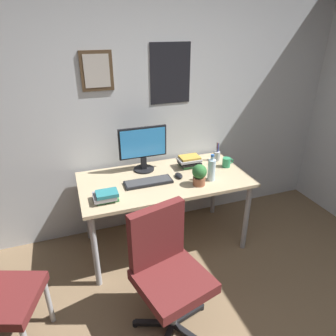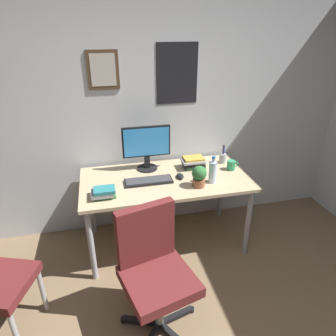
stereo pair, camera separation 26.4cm
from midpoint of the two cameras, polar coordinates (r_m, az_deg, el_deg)
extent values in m
cube|color=silver|center=(3.01, -1.37, 11.42)|extent=(4.40, 0.08, 2.60)
cube|color=#4C3823|center=(2.84, -9.49, 17.83)|extent=(0.28, 0.02, 0.34)
cube|color=beige|center=(2.83, -9.48, 17.80)|extent=(0.22, 0.00, 0.28)
cube|color=black|center=(2.98, 4.39, 17.32)|extent=(0.40, 0.01, 0.56)
cube|color=tan|center=(2.80, 2.24, -2.24)|extent=(1.55, 0.79, 0.03)
cylinder|color=#9EA0A5|center=(2.66, -11.49, -14.33)|extent=(0.05, 0.05, 0.72)
cylinder|color=#9EA0A5|center=(2.99, 17.42, -9.94)|extent=(0.05, 0.05, 0.72)
cylinder|color=#9EA0A5|center=(3.20, -12.06, -6.71)|extent=(0.05, 0.05, 0.72)
cylinder|color=#9EA0A5|center=(3.49, 12.14, -3.83)|extent=(0.05, 0.05, 0.72)
cube|color=#591E1E|center=(2.19, 1.94, -20.74)|extent=(0.56, 0.56, 0.08)
cube|color=#591E1E|center=(2.14, -0.64, -12.39)|extent=(0.42, 0.17, 0.45)
cylinder|color=#9EA0A5|center=(2.38, 1.84, -24.89)|extent=(0.07, 0.07, 0.42)
cube|color=black|center=(2.56, 4.83, -26.18)|extent=(0.28, 0.11, 0.03)
cylinder|color=black|center=(2.62, 7.68, -25.14)|extent=(0.05, 0.05, 0.04)
cube|color=black|center=(2.60, 1.12, -24.99)|extent=(0.06, 0.28, 0.03)
cylinder|color=black|center=(2.70, 0.52, -22.92)|extent=(0.05, 0.05, 0.04)
cube|color=black|center=(2.53, -1.76, -27.05)|extent=(0.28, 0.14, 0.03)
cylinder|color=black|center=(2.56, -5.22, -26.80)|extent=(0.05, 0.05, 0.04)
cube|color=black|center=(2.46, 4.53, -29.18)|extent=(0.18, 0.26, 0.03)
cylinder|color=#9EA0A5|center=(2.42, -23.82, -26.93)|extent=(0.05, 0.05, 0.41)
cylinder|color=#9EA0A5|center=(2.61, -19.85, -21.07)|extent=(0.05, 0.05, 0.41)
cylinder|color=black|center=(2.97, -1.41, -0.05)|extent=(0.20, 0.20, 0.01)
cube|color=black|center=(2.94, -1.42, 1.13)|extent=(0.05, 0.04, 0.12)
cube|color=black|center=(2.86, -1.49, 4.99)|extent=(0.46, 0.02, 0.30)
cube|color=#338CD8|center=(2.84, -1.41, 4.86)|extent=(0.43, 0.00, 0.27)
cube|color=black|center=(2.72, -0.93, -2.57)|extent=(0.43, 0.15, 0.02)
cube|color=#38383A|center=(2.71, -0.93, -2.33)|extent=(0.41, 0.13, 0.00)
ellipsoid|color=black|center=(2.80, 5.01, -1.61)|extent=(0.06, 0.11, 0.04)
cylinder|color=silver|center=(2.73, 11.21, -0.86)|extent=(0.07, 0.07, 0.20)
cylinder|color=silver|center=(2.68, 11.42, 1.43)|extent=(0.03, 0.03, 0.04)
cylinder|color=#2659B2|center=(2.67, 11.47, 1.92)|extent=(0.03, 0.03, 0.01)
cylinder|color=#2D8C59|center=(3.03, 14.32, 0.46)|extent=(0.08, 0.08, 0.09)
torus|color=#2D8C59|center=(3.05, 15.21, 0.64)|extent=(0.05, 0.01, 0.05)
cylinder|color=brown|center=(2.67, 8.68, -2.81)|extent=(0.11, 0.11, 0.07)
sphere|color=#2D6B33|center=(2.62, 8.81, -1.03)|extent=(0.13, 0.13, 0.13)
ellipsoid|color=#287A38|center=(2.63, 8.02, -0.65)|extent=(0.07, 0.08, 0.02)
ellipsoid|color=#287A38|center=(2.66, 9.22, -0.80)|extent=(0.07, 0.08, 0.02)
ellipsoid|color=#287A38|center=(2.59, 8.53, -1.20)|extent=(0.08, 0.07, 0.02)
cylinder|color=#9EA0A5|center=(3.16, 12.66, 1.75)|extent=(0.07, 0.07, 0.09)
cylinder|color=#263FBF|center=(3.13, 12.97, 3.00)|extent=(0.01, 0.01, 0.13)
cylinder|color=red|center=(3.14, 12.85, 3.13)|extent=(0.01, 0.01, 0.13)
cylinder|color=black|center=(3.14, 12.79, 3.12)|extent=(0.01, 0.01, 0.13)
cylinder|color=#9EA0A5|center=(3.13, 12.97, 3.15)|extent=(0.01, 0.03, 0.14)
cylinder|color=#9EA0A5|center=(3.12, 12.70, 3.12)|extent=(0.01, 0.02, 0.14)
cube|color=#33723F|center=(3.03, 7.45, 0.41)|extent=(0.20, 0.15, 0.03)
cube|color=black|center=(3.01, 7.35, 0.74)|extent=(0.21, 0.15, 0.02)
cube|color=silver|center=(3.01, 7.61, 1.18)|extent=(0.18, 0.11, 0.02)
cube|color=gray|center=(2.97, 7.27, 1.31)|extent=(0.22, 0.15, 0.02)
cube|color=gold|center=(2.98, 7.40, 1.77)|extent=(0.19, 0.14, 0.02)
cube|color=#33723F|center=(2.53, -8.92, -5.24)|extent=(0.18, 0.11, 0.02)
cube|color=gray|center=(2.51, -9.43, -4.69)|extent=(0.18, 0.16, 0.03)
cube|color=#26727A|center=(2.48, -9.00, -4.22)|extent=(0.17, 0.13, 0.03)
camera|label=1|loc=(0.13, -87.14, 1.38)|focal=32.22mm
camera|label=2|loc=(0.13, 92.86, -1.38)|focal=32.22mm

